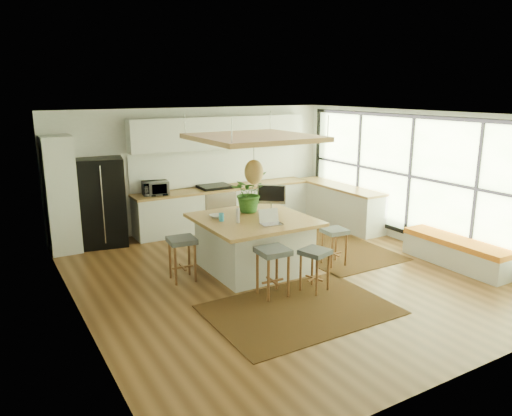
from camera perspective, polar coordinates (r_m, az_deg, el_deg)
floor at (r=8.34m, az=2.95°, el=-7.91°), size 7.00×7.00×0.00m
ceiling at (r=7.75m, az=3.21°, el=10.96°), size 7.00×7.00×0.00m
wall_back at (r=10.97m, az=-7.07°, el=4.65°), size 6.50×0.00×6.50m
wall_front at (r=5.48m, az=23.76°, el=-5.88°), size 6.50×0.00×6.50m
wall_left at (r=6.76m, az=-20.60°, el=-1.97°), size 0.00×7.00×7.00m
wall_right at (r=10.07m, az=18.74°, el=3.18°), size 0.00×7.00×7.00m
window_wall at (r=10.04m, az=18.64°, el=3.45°), size 0.10×6.20×2.60m
pantry at (r=9.92m, az=-22.09°, el=1.42°), size 0.55×0.60×2.25m
back_counter_base at (r=11.09m, az=-3.67°, el=0.03°), size 4.20×0.60×0.88m
back_counter_top at (r=10.99m, az=-3.71°, el=2.36°), size 4.24×0.64×0.05m
backsplash at (r=11.18m, az=-4.44°, el=4.88°), size 4.20×0.02×0.80m
upper_cabinets at (r=10.94m, az=-4.14°, el=8.91°), size 4.20×0.34×0.70m
range at (r=10.97m, az=-4.84°, el=0.18°), size 0.76×0.62×1.00m
right_counter_base at (r=11.42m, az=9.78°, el=0.26°), size 0.60×2.50×0.88m
right_counter_top at (r=11.32m, az=9.88°, el=2.52°), size 0.64×2.54×0.05m
window_bench at (r=9.38m, az=22.51°, el=-4.86°), size 0.52×2.00×0.50m
ceiling_panel at (r=7.99m, az=-0.26°, el=6.39°), size 1.86×1.86×0.80m
rug_near at (r=7.13m, az=5.22°, el=-11.84°), size 2.60×1.80×0.01m
rug_right at (r=9.77m, az=8.92°, el=-4.71°), size 1.80×2.60×0.01m
fridge at (r=10.11m, az=-17.75°, el=0.84°), size 1.00×0.84×1.78m
island at (r=8.45m, az=-0.30°, el=-4.23°), size 1.85×1.85×0.93m
stool_near_left at (r=7.42m, az=1.99°, el=-7.79°), size 0.47×0.47×0.76m
stool_near_right at (r=7.64m, az=6.93°, el=-7.23°), size 0.50×0.50×0.68m
stool_right_front at (r=8.79m, az=9.21°, el=-4.44°), size 0.43×0.43×0.67m
stool_right_back at (r=9.46m, az=4.59°, el=-2.97°), size 0.43×0.43×0.68m
stool_left_side at (r=8.09m, az=-8.69°, el=-6.06°), size 0.47×0.47×0.73m
laptop at (r=7.89m, az=1.84°, el=-1.13°), size 0.40×0.41×0.26m
monitor at (r=8.79m, az=1.84°, el=1.38°), size 0.53×0.47×0.49m
microwave at (r=10.33m, az=-11.82°, el=2.50°), size 0.57×0.37×0.36m
island_plant at (r=8.70m, az=-0.92°, el=1.37°), size 0.94×0.95×0.56m
island_bowl at (r=8.33m, az=-4.68°, el=-0.99°), size 0.25×0.25×0.06m
island_bottle_0 at (r=8.13m, az=-4.01°, el=-0.88°), size 0.07×0.07×0.19m
island_bottle_1 at (r=7.98m, az=-2.24°, el=-1.14°), size 0.07×0.07×0.19m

